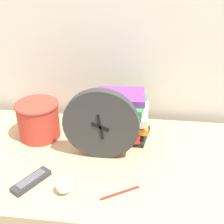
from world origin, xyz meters
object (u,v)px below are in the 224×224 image
object	(u,v)px
book_stack	(122,116)
basket	(38,119)
crumpled_paper_ball	(64,186)
desk_clock	(101,125)
tv_remote	(31,181)
pen	(120,193)

from	to	relation	value
book_stack	basket	size ratio (longest dim) A/B	1.32
crumpled_paper_ball	basket	bearing A→B (deg)	120.32
desk_clock	tv_remote	size ratio (longest dim) A/B	1.92
crumpled_paper_ball	pen	xyz separation A→B (m)	(0.20, 0.01, -0.03)
basket	tv_remote	distance (m)	0.32
desk_clock	pen	distance (m)	0.27
pen	book_stack	bearing A→B (deg)	94.45
desk_clock	book_stack	world-z (taller)	desk_clock
book_stack	pen	size ratio (longest dim) A/B	1.88
book_stack	crumpled_paper_ball	world-z (taller)	book_stack
tv_remote	crumpled_paper_ball	distance (m)	0.13
desk_clock	tv_remote	bearing A→B (deg)	-140.34
book_stack	pen	xyz separation A→B (m)	(0.03, -0.35, -0.10)
desk_clock	tv_remote	distance (m)	0.33
tv_remote	pen	distance (m)	0.32
book_stack	pen	bearing A→B (deg)	-85.55
tv_remote	crumpled_paper_ball	bearing A→B (deg)	-12.65
book_stack	crumpled_paper_ball	distance (m)	0.41
pen	tv_remote	bearing A→B (deg)	177.52
book_stack	tv_remote	bearing A→B (deg)	-131.15
pen	basket	bearing A→B (deg)	140.90
book_stack	pen	distance (m)	0.37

